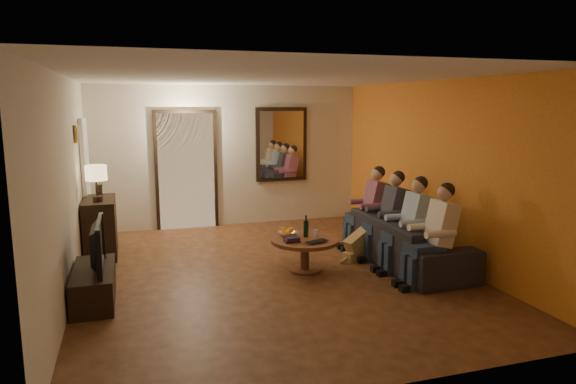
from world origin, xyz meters
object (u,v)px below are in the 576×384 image
object	(u,v)px
tv	(91,245)
person_a	(436,239)
person_c	(390,219)
dresser	(100,227)
table_lamp	(97,183)
laptop	(319,243)
person_d	(371,211)
sofa	(405,241)
dog	(359,241)
coffee_table	(305,255)
person_b	(411,228)
wine_bottle	(306,226)
tv_stand	(94,285)
bowl	(287,234)

from	to	relation	value
tv	person_a	bearing A→B (deg)	-99.93
person_c	dresser	bearing A→B (deg)	160.48
table_lamp	laptop	distance (m)	3.32
laptop	person_a	bearing A→B (deg)	-50.87
tv	person_d	bearing A→B (deg)	-74.98
sofa	dog	world-z (taller)	sofa
dresser	coffee_table	size ratio (longest dim) A/B	1.05
sofa	person_b	world-z (taller)	person_b
person_d	coffee_table	world-z (taller)	person_d
table_lamp	person_c	world-z (taller)	table_lamp
table_lamp	tv	xyz separation A→B (m)	(0.00, -1.71, -0.46)
person_a	wine_bottle	xyz separation A→B (m)	(-1.32, 1.13, 0.01)
table_lamp	tv_stand	bearing A→B (deg)	-90.00
dog	person_a	bearing A→B (deg)	-90.39
dresser	wine_bottle	xyz separation A→B (m)	(2.74, -1.51, 0.17)
wine_bottle	laptop	size ratio (longest dim) A/B	0.94
tv_stand	wine_bottle	bearing A→B (deg)	8.68
person_a	bowl	world-z (taller)	person_a
bowl	laptop	distance (m)	0.57
person_d	dog	world-z (taller)	person_d
sofa	bowl	world-z (taller)	sofa
wine_bottle	dresser	bearing A→B (deg)	151.13
table_lamp	dog	bearing A→B (deg)	-17.74
person_a	coffee_table	distance (m)	1.75
tv_stand	bowl	world-z (taller)	bowl
tv_stand	bowl	size ratio (longest dim) A/B	4.53
dresser	person_a	distance (m)	4.85
person_b	person_d	size ratio (longest dim) A/B	1.00
person_d	bowl	size ratio (longest dim) A/B	4.63
dresser	tv_stand	xyz separation A→B (m)	(0.00, -1.93, -0.24)
dog	coffee_table	bearing A→B (deg)	174.34
coffee_table	wine_bottle	xyz separation A→B (m)	(0.05, 0.10, 0.38)
person_a	table_lamp	bearing A→B (deg)	149.21
person_c	laptop	distance (m)	1.36
dresser	dog	bearing A→B (deg)	-20.85
tv	coffee_table	xyz separation A→B (m)	(2.69, 0.32, -0.45)
tv_stand	person_b	distance (m)	4.08
sofa	coffee_table	size ratio (longest dim) A/B	2.51
dog	tv_stand	bearing A→B (deg)	168.71
dog	coffee_table	xyz separation A→B (m)	(-0.92, -0.24, -0.06)
person_a	dog	size ratio (longest dim) A/B	2.14
tv_stand	sofa	distance (m)	4.17
person_d	coffee_table	distance (m)	1.62
person_b	tv	bearing A→B (deg)	178.44
person_a	coffee_table	bearing A→B (deg)	143.12
person_a	person_b	bearing A→B (deg)	90.00
person_c	bowl	bearing A→B (deg)	178.20
table_lamp	sofa	world-z (taller)	table_lamp
dresser	person_a	size ratio (longest dim) A/B	0.81
person_d	laptop	bearing A→B (deg)	-140.41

